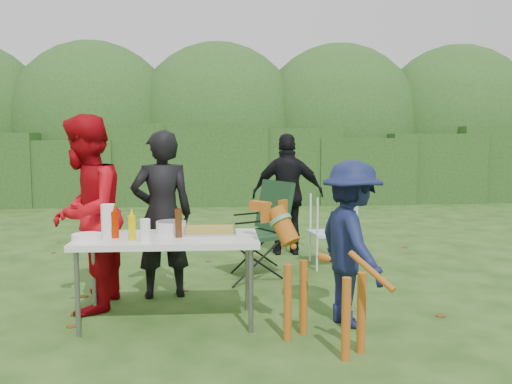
{
  "coord_description": "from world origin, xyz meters",
  "views": [
    {
      "loc": [
        0.06,
        -4.68,
        1.58
      ],
      "look_at": [
        0.42,
        0.83,
        1.0
      ],
      "focal_mm": 38.0,
      "sensor_mm": 36.0,
      "label": 1
    }
  ],
  "objects": [
    {
      "name": "ground",
      "position": [
        0.0,
        0.0,
        0.0
      ],
      "size": [
        80.0,
        80.0,
        0.0
      ],
      "primitive_type": "plane",
      "color": "#1E4211"
    },
    {
      "name": "hedge_row",
      "position": [
        0.0,
        8.0,
        0.85
      ],
      "size": [
        22.0,
        1.4,
        1.7
      ],
      "primitive_type": "cube",
      "color": "#23471C",
      "rests_on": "ground"
    },
    {
      "name": "shrub_backdrop",
      "position": [
        0.0,
        9.6,
        1.6
      ],
      "size": [
        20.0,
        2.6,
        3.2
      ],
      "primitive_type": "ellipsoid",
      "color": "#3D6628",
      "rests_on": "ground"
    },
    {
      "name": "folding_table",
      "position": [
        -0.39,
        -0.2,
        0.69
      ],
      "size": [
        1.5,
        0.7,
        0.74
      ],
      "color": "silver",
      "rests_on": "ground"
    },
    {
      "name": "person_cook",
      "position": [
        -0.51,
        0.56,
        0.82
      ],
      "size": [
        0.66,
        0.5,
        1.63
      ],
      "primitive_type": "imported",
      "rotation": [
        0.0,
        0.0,
        3.34
      ],
      "color": "black",
      "rests_on": "ground"
    },
    {
      "name": "person_red_jacket",
      "position": [
        -1.16,
        0.21,
        0.88
      ],
      "size": [
        0.71,
        0.89,
        1.77
      ],
      "primitive_type": "imported",
      "rotation": [
        0.0,
        0.0,
        -1.62
      ],
      "color": "#B20811",
      "rests_on": "ground"
    },
    {
      "name": "person_black_puffy",
      "position": [
        0.95,
        2.39,
        0.8
      ],
      "size": [
        0.95,
        0.43,
        1.61
      ],
      "primitive_type": "imported",
      "rotation": [
        0.0,
        0.0,
        3.1
      ],
      "color": "black",
      "rests_on": "ground"
    },
    {
      "name": "child",
      "position": [
        1.13,
        -0.34,
        0.69
      ],
      "size": [
        0.69,
        0.98,
        1.38
      ],
      "primitive_type": "imported",
      "rotation": [
        0.0,
        0.0,
        1.79
      ],
      "color": "#141B43",
      "rests_on": "ground"
    },
    {
      "name": "dog",
      "position": [
        0.82,
        -0.8,
        0.52
      ],
      "size": [
        1.04,
        1.1,
        1.03
      ],
      "primitive_type": null,
      "rotation": [
        0.0,
        0.0,
        2.3
      ],
      "color": "#A45416",
      "rests_on": "ground"
    },
    {
      "name": "camping_chair",
      "position": [
        0.45,
        1.25,
        0.54
      ],
      "size": [
        0.92,
        0.92,
        1.08
      ],
      "primitive_type": null,
      "rotation": [
        0.0,
        0.0,
        3.66
      ],
      "color": "#193A1F",
      "rests_on": "ground"
    },
    {
      "name": "lawn_chair",
      "position": [
        1.39,
        1.69,
        0.44
      ],
      "size": [
        0.59,
        0.59,
        0.88
      ],
      "primitive_type": null,
      "rotation": [
        0.0,
        0.0,
        3.29
      ],
      "color": "#61AEDD",
      "rests_on": "ground"
    },
    {
      "name": "food_tray",
      "position": [
        -0.04,
        -0.09,
        0.75
      ],
      "size": [
        0.45,
        0.3,
        0.02
      ],
      "primitive_type": "cube",
      "color": "#B7B7BA",
      "rests_on": "folding_table"
    },
    {
      "name": "focaccia_bread",
      "position": [
        -0.04,
        -0.09,
        0.78
      ],
      "size": [
        0.4,
        0.26,
        0.04
      ],
      "primitive_type": "cube",
      "color": "#A28C35",
      "rests_on": "food_tray"
    },
    {
      "name": "mustard_bottle",
      "position": [
        -0.66,
        -0.33,
        0.84
      ],
      "size": [
        0.06,
        0.06,
        0.2
      ],
      "primitive_type": "cylinder",
      "color": "#E0C201",
      "rests_on": "folding_table"
    },
    {
      "name": "ketchup_bottle",
      "position": [
        -0.81,
        -0.24,
        0.85
      ],
      "size": [
        0.06,
        0.06,
        0.22
      ],
      "primitive_type": "cylinder",
      "color": "#A11E00",
      "rests_on": "folding_table"
    },
    {
      "name": "beer_bottle",
      "position": [
        -0.29,
        -0.24,
        0.86
      ],
      "size": [
        0.06,
        0.06,
        0.24
      ],
      "primitive_type": "cylinder",
      "color": "#47230F",
      "rests_on": "folding_table"
    },
    {
      "name": "paper_towel_roll",
      "position": [
        -0.9,
        -0.08,
        0.87
      ],
      "size": [
        0.12,
        0.12,
        0.26
      ],
      "primitive_type": "cylinder",
      "color": "white",
      "rests_on": "folding_table"
    },
    {
      "name": "cup_stack",
      "position": [
        -0.54,
        -0.4,
        0.83
      ],
      "size": [
        0.08,
        0.08,
        0.18
      ],
      "primitive_type": "cylinder",
      "color": "white",
      "rests_on": "folding_table"
    },
    {
      "name": "pasta_bowl",
      "position": [
        -0.37,
        -0.02,
        0.79
      ],
      "size": [
        0.26,
        0.26,
        0.1
      ],
      "primitive_type": "cylinder",
      "color": "silver",
      "rests_on": "folding_table"
    },
    {
      "name": "plate_stack",
      "position": [
        -1.02,
        -0.31,
        0.77
      ],
      "size": [
        0.24,
        0.24,
        0.05
      ],
      "primitive_type": "cylinder",
      "color": "white",
      "rests_on": "folding_table"
    }
  ]
}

